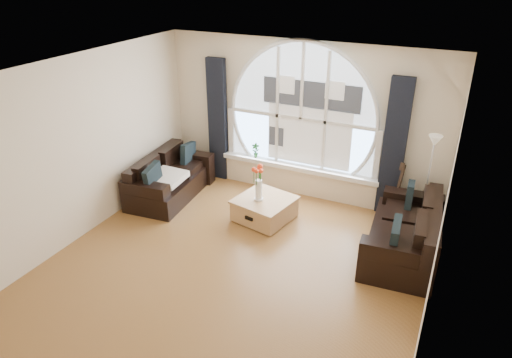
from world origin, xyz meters
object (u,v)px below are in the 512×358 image
potted_plant (256,150)px  coffee_chest (265,208)px  sofa_right (404,230)px  floor_lamp (427,186)px  sofa_left (170,176)px  vase_flowers (259,178)px  guitar (399,191)px

potted_plant → coffee_chest: bearing=-58.2°
coffee_chest → sofa_right: bearing=10.9°
potted_plant → floor_lamp: bearing=-7.5°
sofa_left → vase_flowers: (1.77, -0.09, 0.36)m
coffee_chest → guitar: size_ratio=0.80×
guitar → floor_lamp: bearing=-2.1°
sofa_right → coffee_chest: (-2.19, 0.04, -0.19)m
sofa_right → floor_lamp: 0.85m
sofa_left → floor_lamp: floor_lamp is taller
coffee_chest → vase_flowers: bearing=-126.7°
potted_plant → sofa_left: bearing=-137.1°
sofa_left → potted_plant: 1.61m
sofa_right → sofa_left: bearing=174.8°
floor_lamp → guitar: 0.52m
sofa_right → vase_flowers: vase_flowers is taller
sofa_right → floor_lamp: size_ratio=1.12×
coffee_chest → floor_lamp: (2.35, 0.70, 0.59)m
coffee_chest → sofa_left: bearing=-168.9°
floor_lamp → guitar: bearing=154.1°
guitar → vase_flowers: bearing=-130.6°
coffee_chest → vase_flowers: size_ratio=1.21×
sofa_left → guitar: (3.79, 0.87, 0.13)m
guitar → sofa_right: bearing=-51.4°
vase_flowers → floor_lamp: 2.54m
vase_flowers → sofa_left: bearing=177.1°
sofa_left → vase_flowers: vase_flowers is taller
vase_flowers → guitar: size_ratio=0.66×
coffee_chest → potted_plant: (-0.68, 1.10, 0.48)m
guitar → potted_plant: (-2.63, 0.20, 0.15)m
sofa_right → potted_plant: (-2.87, 1.14, 0.28)m
floor_lamp → potted_plant: 3.06m
vase_flowers → coffee_chest: bearing=41.5°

